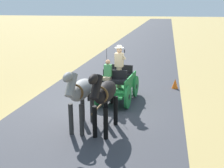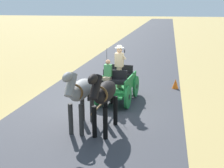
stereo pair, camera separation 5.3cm
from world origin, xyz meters
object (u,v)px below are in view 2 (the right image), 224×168
(traffic_cone, at_px, (175,84))
(horse_drawn_carriage, at_px, (117,83))
(horse_near_side, at_px, (104,94))
(horse_off_side, at_px, (80,92))

(traffic_cone, bearing_deg, horse_drawn_carriage, 43.93)
(horse_near_side, distance_m, traffic_cone, 6.08)
(horse_drawn_carriage, relative_size, horse_near_side, 2.04)
(horse_drawn_carriage, distance_m, traffic_cone, 3.56)
(horse_drawn_carriage, relative_size, horse_off_side, 2.04)
(horse_drawn_carriage, xyz_separation_m, horse_near_side, (-0.16, 3.05, 0.51))
(horse_near_side, xyz_separation_m, traffic_cone, (-2.37, -5.49, -1.07))
(horse_near_side, relative_size, horse_off_side, 1.00)
(horse_off_side, distance_m, traffic_cone, 6.39)
(horse_near_side, xyz_separation_m, horse_off_side, (0.83, -0.07, 0.00))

